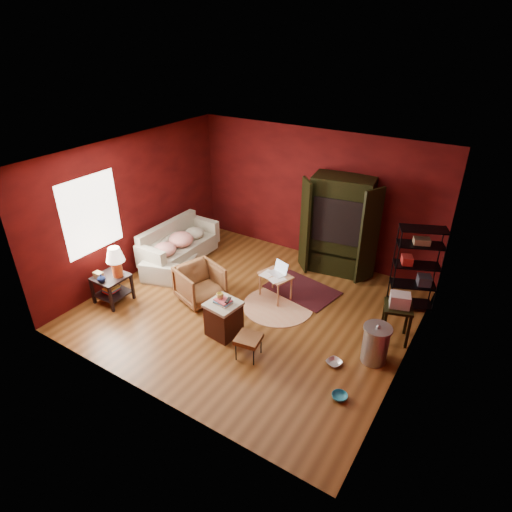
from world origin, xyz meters
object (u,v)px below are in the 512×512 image
Objects in this scene: hamper at (224,318)px; armchair at (200,282)px; laptop_desk at (276,277)px; sofa at (180,243)px; side_table at (113,270)px; tv_armoire at (340,224)px; wire_shelving at (417,266)px.

armchair is at bearing 149.03° from hamper.
laptop_desk is (0.18, 1.40, 0.13)m from hamper.
laptop_desk is at bearing -36.37° from armchair.
sofa reaches higher than armchair.
side_table is 2.31m from hamper.
side_table is at bearing 141.42° from armchair.
tv_armoire reaches higher than wire_shelving.
side_table is 0.70× the size of wire_shelving.
armchair is 0.69× the size of side_table.
hamper is at bearing -158.25° from wire_shelving.
laptop_desk is at bearing -111.24° from sofa.
hamper is at bearing -79.41° from laptop_desk.
tv_armoire is at bearing 47.29° from side_table.
sofa is at bearing 167.59° from wire_shelving.
side_table reaches higher than laptop_desk.
laptop_desk is 1.78m from tv_armoire.
sofa is 2.47m from laptop_desk.
sofa is 1.98× the size of side_table.
side_table is at bearing 162.05° from sofa.
armchair is 1.42m from laptop_desk.
laptop_desk is at bearing -178.54° from wire_shelving.
tv_armoire is (3.02, 1.46, 0.63)m from sofa.
side_table is 0.55× the size of tv_armoire.
armchair is 1.08× the size of hamper.
tv_armoire is 1.27× the size of wire_shelving.
sofa is 1.62m from armchair.
side_table is 1.53× the size of laptop_desk.
wire_shelving reaches higher than sofa.
armchair reaches higher than laptop_desk.
sofa is 3.11× the size of hamper.
tv_armoire is 1.78m from wire_shelving.
laptop_desk is 2.51m from wire_shelving.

